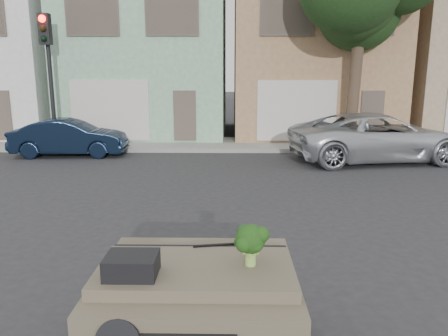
{
  "coord_description": "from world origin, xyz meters",
  "views": [
    {
      "loc": [
        0.34,
        -7.1,
        2.98
      ],
      "look_at": [
        0.21,
        0.5,
        1.3
      ],
      "focal_mm": 35.0,
      "sensor_mm": 36.0,
      "label": 1
    }
  ],
  "objects_px": {
    "broccoli": "(251,245)",
    "silver_pickup": "(376,161)",
    "navy_sedan": "(71,156)",
    "traffic_signal": "(50,83)"
  },
  "relations": [
    {
      "from": "broccoli",
      "to": "silver_pickup",
      "type": "bearing_deg",
      "value": 65.99
    },
    {
      "from": "navy_sedan",
      "to": "broccoli",
      "type": "xyz_separation_m",
      "value": [
        6.02,
        -11.46,
        1.33
      ]
    },
    {
      "from": "silver_pickup",
      "to": "broccoli",
      "type": "bearing_deg",
      "value": 147.43
    },
    {
      "from": "silver_pickup",
      "to": "traffic_signal",
      "type": "relative_size",
      "value": 1.15
    },
    {
      "from": "traffic_signal",
      "to": "broccoli",
      "type": "height_order",
      "value": "traffic_signal"
    },
    {
      "from": "navy_sedan",
      "to": "silver_pickup",
      "type": "height_order",
      "value": "silver_pickup"
    },
    {
      "from": "silver_pickup",
      "to": "broccoli",
      "type": "relative_size",
      "value": 13.74
    },
    {
      "from": "silver_pickup",
      "to": "broccoli",
      "type": "xyz_separation_m",
      "value": [
        -4.77,
        -10.7,
        1.33
      ]
    },
    {
      "from": "silver_pickup",
      "to": "broccoli",
      "type": "height_order",
      "value": "broccoli"
    },
    {
      "from": "silver_pickup",
      "to": "traffic_signal",
      "type": "bearing_deg",
      "value": 72.26
    }
  ]
}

